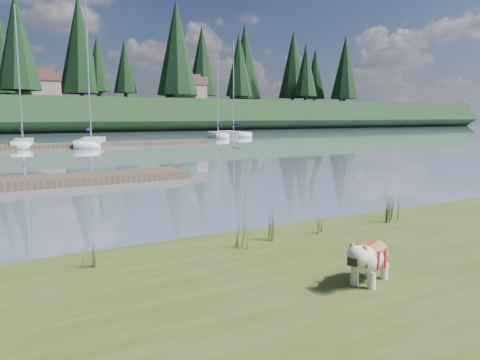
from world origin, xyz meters
TOP-DOWN VIEW (x-y plane):
  - ground at (0.00, 30.00)m, footprint 200.00×200.00m
  - bank at (0.00, -6.00)m, footprint 60.00×9.00m
  - bulldog at (0.95, -4.75)m, footprint 0.99×0.66m
  - dock_far at (2.00, 30.00)m, footprint 26.00×2.20m
  - sailboat_bg_2 at (0.15, 32.99)m, footprint 2.34×7.50m
  - sailboat_bg_3 at (5.43, 31.99)m, footprint 4.48×9.29m
  - sailboat_bg_4 at (21.16, 39.39)m, footprint 3.48×7.22m
  - sailboat_bg_5 at (24.42, 41.93)m, footprint 2.49×8.29m
  - weed_0 at (0.29, -2.57)m, footprint 0.17×0.14m
  - weed_1 at (0.96, -2.39)m, footprint 0.17×0.14m
  - weed_2 at (4.18, -2.23)m, footprint 0.17×0.14m
  - weed_3 at (-2.07, -2.33)m, footprint 0.17×0.14m
  - weed_4 at (2.05, -2.47)m, footprint 0.17×0.14m
  - weed_5 at (3.82, -2.35)m, footprint 0.17×0.14m
  - mud_lip at (0.00, -1.60)m, footprint 60.00×0.50m
  - conifer_4 at (3.00, 66.00)m, footprint 6.16×6.16m
  - conifer_5 at (15.00, 70.00)m, footprint 3.96×3.96m
  - conifer_6 at (28.00, 68.00)m, footprint 7.04×7.04m
  - conifer_7 at (42.00, 71.00)m, footprint 5.28×5.28m
  - conifer_8 at (55.00, 67.00)m, footprint 4.62×4.62m
  - conifer_9 at (68.00, 70.00)m, footprint 5.94×5.94m
  - house_1 at (6.00, 71.00)m, footprint 6.30×5.30m
  - house_2 at (30.00, 69.00)m, footprint 6.30×5.30m

SIDE VIEW (x-z plane):
  - ground at x=0.00m, z-range 0.00..0.00m
  - mud_lip at x=0.00m, z-range 0.00..0.14m
  - dock_far at x=2.00m, z-range 0.00..0.30m
  - bank at x=0.00m, z-range 0.00..0.35m
  - sailboat_bg_5 at x=24.42m, z-range -5.50..6.14m
  - sailboat_bg_3 at x=5.43m, z-range -6.35..6.99m
  - sailboat_bg_4 at x=21.16m, z-range -4.98..5.63m
  - sailboat_bg_2 at x=0.15m, z-range -5.25..5.91m
  - weed_4 at x=2.05m, z-range 0.32..0.73m
  - weed_3 at x=-2.07m, z-range 0.31..0.81m
  - weed_1 at x=0.96m, z-range 0.31..0.86m
  - weed_0 at x=0.29m, z-range 0.30..0.88m
  - weed_2 at x=4.18m, z-range 0.30..0.94m
  - weed_5 at x=3.82m, z-range 0.30..0.95m
  - bulldog at x=0.95m, z-range 0.42..1.01m
  - house_1 at x=6.00m, z-range 4.99..9.64m
  - house_2 at x=30.00m, z-range 4.99..9.64m
  - conifer_5 at x=15.00m, z-range 5.65..16.00m
  - conifer_8 at x=55.00m, z-range 5.62..17.40m
  - conifer_7 at x=42.00m, z-range 5.59..18.79m
  - conifer_9 at x=68.00m, z-range 5.55..20.18m
  - conifer_4 at x=3.00m, z-range 5.54..20.64m
  - conifer_6 at x=28.00m, z-range 5.49..22.49m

